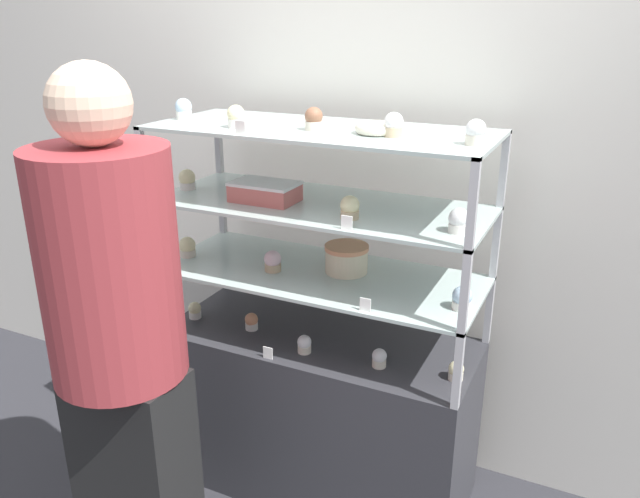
{
  "coord_description": "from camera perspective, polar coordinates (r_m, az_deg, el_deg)",
  "views": [
    {
      "loc": [
        0.89,
        -1.87,
        1.78
      ],
      "look_at": [
        0.0,
        0.0,
        1.01
      ],
      "focal_mm": 35.0,
      "sensor_mm": 36.0,
      "label": 1
    }
  ],
  "objects": [
    {
      "name": "cupcake_13",
      "position": [
        2.05,
        -0.61,
        11.8
      ],
      "size": [
        0.06,
        0.06,
        0.07
      ],
      "color": "beige",
      "rests_on": "display_riser_upper"
    },
    {
      "name": "price_tag_3",
      "position": [
        1.98,
        -7.3,
        10.95
      ],
      "size": [
        0.04,
        0.0,
        0.04
      ],
      "color": "white",
      "rests_on": "display_riser_upper"
    },
    {
      "name": "cupcake_12",
      "position": [
        2.12,
        -7.69,
        11.89
      ],
      "size": [
        0.06,
        0.06,
        0.07
      ],
      "color": "white",
      "rests_on": "display_riser_upper"
    },
    {
      "name": "customer_figure",
      "position": [
        1.95,
        -17.93,
        -7.6
      ],
      "size": [
        0.39,
        0.39,
        1.69
      ],
      "color": "black",
      "rests_on": "ground_plane"
    },
    {
      "name": "display_riser_upper",
      "position": [
        2.1,
        0.0,
        10.58
      ],
      "size": [
        1.16,
        0.49,
        0.26
      ],
      "color": "#B7B7BC",
      "rests_on": "display_riser_middle"
    },
    {
      "name": "cupcake_14",
      "position": [
        1.95,
        6.75,
        11.2
      ],
      "size": [
        0.06,
        0.06,
        0.07
      ],
      "color": "#CCB28C",
      "rests_on": "display_riser_upper"
    },
    {
      "name": "cupcake_7",
      "position": [
        2.0,
        12.86,
        -4.43
      ],
      "size": [
        0.06,
        0.06,
        0.08
      ],
      "color": "white",
      "rests_on": "display_riser_lower"
    },
    {
      "name": "cupcake_6",
      "position": [
        2.25,
        -4.34,
        -1.12
      ],
      "size": [
        0.06,
        0.06,
        0.08
      ],
      "color": "#CCB28C",
      "rests_on": "display_riser_lower"
    },
    {
      "name": "donut_glazed",
      "position": [
        1.99,
        5.18,
        10.95
      ],
      "size": [
        0.14,
        0.14,
        0.04
      ],
      "color": "#EFE5CC",
      "rests_on": "display_riser_upper"
    },
    {
      "name": "cupcake_15",
      "position": [
        1.85,
        14.04,
        10.28
      ],
      "size": [
        0.06,
        0.06,
        0.07
      ],
      "color": "beige",
      "rests_on": "display_riser_upper"
    },
    {
      "name": "cupcake_11",
      "position": [
        2.33,
        -12.36,
        12.38
      ],
      "size": [
        0.06,
        0.06,
        0.07
      ],
      "color": "white",
      "rests_on": "display_riser_upper"
    },
    {
      "name": "price_tag_1",
      "position": [
        1.95,
        4.16,
        -5.11
      ],
      "size": [
        0.04,
        0.0,
        0.04
      ],
      "color": "white",
      "rests_on": "display_riser_lower"
    },
    {
      "name": "price_tag_2",
      "position": [
        1.88,
        2.45,
        2.41
      ],
      "size": [
        0.04,
        0.0,
        0.04
      ],
      "color": "white",
      "rests_on": "display_riser_middle"
    },
    {
      "name": "layer_cake_centerpiece",
      "position": [
        2.23,
        2.44,
        -0.88
      ],
      "size": [
        0.16,
        0.16,
        0.1
      ],
      "color": "beige",
      "rests_on": "display_riser_lower"
    },
    {
      "name": "cupcake_0",
      "position": [
        2.53,
        -11.38,
        -5.51
      ],
      "size": [
        0.05,
        0.05,
        0.07
      ],
      "color": "white",
      "rests_on": "display_base"
    },
    {
      "name": "cupcake_2",
      "position": [
        2.24,
        -1.44,
        -8.7
      ],
      "size": [
        0.05,
        0.05,
        0.07
      ],
      "color": "beige",
      "rests_on": "display_base"
    },
    {
      "name": "cupcake_10",
      "position": [
        1.89,
        12.56,
        2.52
      ],
      "size": [
        0.06,
        0.06,
        0.08
      ],
      "color": "white",
      "rests_on": "display_riser_middle"
    },
    {
      "name": "cupcake_3",
      "position": [
        2.16,
        5.45,
        -9.9
      ],
      "size": [
        0.05,
        0.05,
        0.07
      ],
      "color": "beige",
      "rests_on": "display_base"
    },
    {
      "name": "display_riser_lower",
      "position": [
        2.25,
        0.0,
        -2.55
      ],
      "size": [
        1.16,
        0.49,
        0.26
      ],
      "color": "#B7B7BC",
      "rests_on": "display_base"
    },
    {
      "name": "cupcake_1",
      "position": [
        2.41,
        -6.28,
        -6.61
      ],
      "size": [
        0.05,
        0.05,
        0.07
      ],
      "color": "white",
      "rests_on": "display_base"
    },
    {
      "name": "back_wall",
      "position": [
        2.47,
        3.93,
        9.07
      ],
      "size": [
        8.0,
        0.05,
        2.6
      ],
      "color": "silver",
      "rests_on": "ground_plane"
    },
    {
      "name": "sheet_cake_frosted",
      "position": [
        2.18,
        -5.05,
        5.26
      ],
      "size": [
        0.23,
        0.15,
        0.07
      ],
      "color": "#C66660",
      "rests_on": "display_riser_middle"
    },
    {
      "name": "cupcake_9",
      "position": [
        1.98,
        2.74,
        3.79
      ],
      "size": [
        0.06,
        0.06,
        0.08
      ],
      "color": "#CCB28C",
      "rests_on": "display_riser_middle"
    },
    {
      "name": "price_tag_0",
      "position": [
        2.21,
        -4.79,
        -9.45
      ],
      "size": [
        0.04,
        0.0,
        0.04
      ],
      "color": "white",
      "rests_on": "display_base"
    },
    {
      "name": "display_base",
      "position": [
        2.53,
        0.0,
        -14.64
      ],
      "size": [
        1.16,
        0.49,
        0.66
      ],
      "color": "#333338",
      "rests_on": "ground_plane"
    },
    {
      "name": "display_riser_middle",
      "position": [
        2.16,
        0.0,
        3.79
      ],
      "size": [
        1.16,
        0.49,
        0.26
      ],
      "color": "#B7B7BC",
      "rests_on": "display_riser_lower"
    },
    {
      "name": "cupcake_8",
      "position": [
        2.38,
        -12.06,
        6.21
      ],
      "size": [
        0.06,
        0.06,
        0.08
      ],
      "color": "white",
      "rests_on": "display_riser_middle"
    },
    {
      "name": "cupcake_4",
      "position": [
        2.13,
        12.33,
        -10.83
      ],
      "size": [
        0.05,
        0.05,
        0.07
      ],
      "color": "beige",
      "rests_on": "display_base"
    },
    {
      "name": "cupcake_5",
      "position": [
        2.44,
        -12.03,
        0.17
      ],
      "size": [
        0.06,
        0.06,
        0.08
      ],
      "color": "beige",
      "rests_on": "display_riser_lower"
    },
    {
      "name": "ground_plane",
      "position": [
        2.73,
        0.0,
        -20.35
      ],
      "size": [
        20.0,
        20.0,
        0.0
      ],
      "primitive_type": "plane",
      "color": "#2D2D33"
    }
  ]
}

